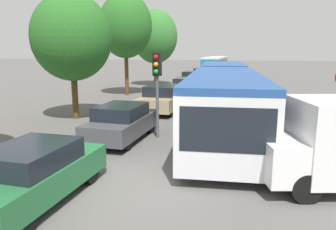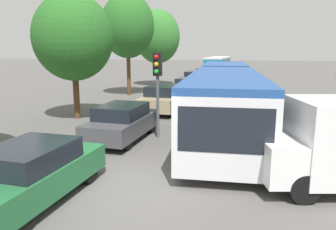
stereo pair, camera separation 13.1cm
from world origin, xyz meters
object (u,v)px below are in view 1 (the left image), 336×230
Objects in this scene: traffic_light at (157,76)px; queued_car_green at (34,173)px; tree_left_mid at (72,37)px; city_bus_rear at (215,64)px; queued_car_blue at (202,74)px; queued_car_silver at (186,87)px; tree_left_distant at (155,38)px; queued_car_black at (193,79)px; queued_car_graphite at (122,122)px; articulated_bus at (224,90)px; queued_car_tan at (163,98)px; tree_left_far at (124,27)px.

queued_car_green is at bearing -9.22° from traffic_light.
traffic_light is 5.96m from tree_left_mid.
city_bus_rear is at bearing 2.01° from queued_car_green.
queued_car_blue is at bearing 80.97° from tree_left_mid.
tree_left_distant is (-4.20, 6.31, 3.89)m from queued_car_silver.
tree_left_mid is at bearing 169.21° from queued_car_black.
queued_car_green is at bearing -178.10° from queued_car_graphite.
articulated_bus reaches higher than queued_car_tan.
articulated_bus is 4.01× the size of queued_car_tan.
tree_left_distant is at bearing 35.52° from queued_car_silver.
tree_left_mid reaches higher than traffic_light.
tree_left_far is (-4.17, -13.13, 4.41)m from queued_car_blue.
queued_car_blue is 24.76m from traffic_light.
queued_car_blue is at bearing 2.53° from queued_car_green.
city_bus_rear is 25.87m from tree_left_far.
queued_car_black is (-0.33, 24.47, 0.05)m from queued_car_green.
queued_car_tan reaches higher than queued_car_black.
queued_car_green is 5.54m from queued_car_graphite.
articulated_bus is 4.09× the size of queued_car_black.
traffic_light is at bearing -172.71° from queued_car_silver.
queued_car_green is 18.51m from queued_car_silver.
articulated_bus is 32.86m from city_bus_rear.
articulated_bus is 1.59× the size of city_bus_rear.
queued_car_graphite is at bearing -178.53° from queued_car_silver.
queued_car_graphite is at bearing 1.90° from queued_car_green.
tree_left_mid is at bearing -85.73° from tree_left_far.
city_bus_rear is 2.57× the size of queued_car_black.
traffic_light is at bearing -174.38° from queued_car_blue.
articulated_bus is 5.96m from queued_car_graphite.
tree_left_distant reaches higher than queued_car_green.
queued_car_green is at bearing -177.35° from queued_car_black.
city_bus_rear is 2.76× the size of queued_car_green.
queued_car_tan is 1.02× the size of queued_car_black.
queued_car_tan is at bearing -176.79° from queued_car_blue.
queued_car_silver is 5.98m from queued_car_black.
tree_left_mid is at bearing 25.57° from queued_car_green.
queued_car_tan is at bearing 35.87° from tree_left_mid.
tree_left_mid is at bearing 127.74° from queued_car_tan.
tree_left_far is at bearing 16.21° from queued_car_green.
articulated_bus reaches higher than queued_car_blue.
articulated_bus is 4.32× the size of queued_car_graphite.
queued_car_graphite is at bearing -177.33° from queued_car_blue.
tree_left_far is at bearing -137.36° from articulated_bus.
queued_car_silver is 0.52× the size of tree_left_far.
tree_left_mid reaches higher than queued_car_tan.
tree_left_mid is at bearing -89.09° from tree_left_distant.
queued_car_graphite is at bearing -69.60° from tree_left_far.
city_bus_rear is 42.90m from queued_car_green.
traffic_light is at bearing -175.89° from city_bus_rear.
queued_car_blue is (-0.02, 6.35, -0.03)m from queued_car_black.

